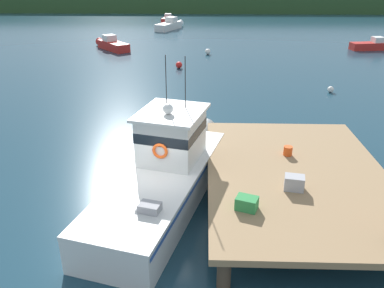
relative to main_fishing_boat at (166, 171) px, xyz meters
The scene contains 14 objects.
ground_plane 1.10m from the main_fishing_boat, 140.29° to the right, with size 200.00×200.00×0.00m, color #193847.
dock 4.46m from the main_fishing_boat, ahead, with size 6.00×9.00×1.20m.
main_fishing_boat is the anchor object (origin of this frame).
crate_single_by_cleat 3.64m from the main_fishing_boat, 45.40° to the right, with size 0.60×0.44×0.37m, color #2D8442.
crate_stack_near_edge 4.36m from the main_fishing_boat, 19.07° to the right, with size 0.60×0.44×0.45m, color #9E9EA3.
bait_bucket 4.50m from the main_fishing_boat, 13.25° to the left, with size 0.32×0.32×0.34m, color #E04C19.
moored_boat_off_the_point 28.08m from the main_fishing_boat, 106.17° to the left, with size 4.15×4.71×1.34m.
moored_boat_near_channel 40.51m from the main_fishing_boat, 94.60° to the left, with size 3.36×5.78×1.47m.
moored_boat_far_right 32.78m from the main_fishing_boat, 57.47° to the left, with size 4.82×1.75×1.20m.
moored_boat_far_left 47.83m from the main_fishing_boat, 95.00° to the left, with size 1.51×4.42×1.11m.
mooring_buoy_inshore 16.14m from the main_fishing_boat, 54.13° to the left, with size 0.40×0.40×0.40m, color silver.
mooring_buoy_outer 24.83m from the main_fishing_boat, 86.47° to the left, with size 0.52×0.52×0.52m, color silver.
mooring_buoy_channel_marker 19.39m from the main_fishing_boat, 92.31° to the left, with size 0.52×0.52×0.52m, color red.
far_shoreline 61.71m from the main_fishing_boat, 90.32° to the left, with size 120.00×8.00×2.40m, color #284723.
Camera 1 is at (1.65, -12.03, 7.58)m, focal length 37.56 mm.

